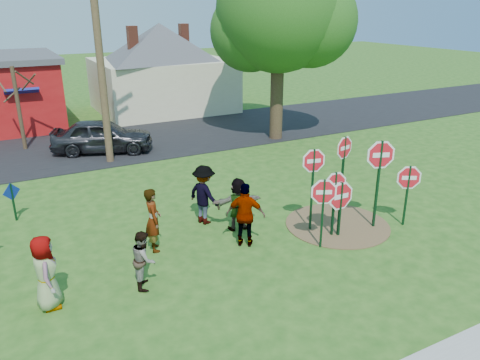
# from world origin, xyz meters

# --- Properties ---
(ground) EXTENTS (120.00, 120.00, 0.00)m
(ground) POSITION_xyz_m (0.00, 0.00, 0.00)
(ground) COLOR #225017
(ground) RESTS_ON ground
(road) EXTENTS (120.00, 7.50, 0.04)m
(road) POSITION_xyz_m (0.00, 11.50, 0.02)
(road) COLOR black
(road) RESTS_ON ground
(dirt_patch) EXTENTS (3.20, 3.20, 0.03)m
(dirt_patch) POSITION_xyz_m (4.50, -1.00, 0.01)
(dirt_patch) COLOR brown
(dirt_patch) RESTS_ON ground
(cream_house) EXTENTS (9.40, 9.40, 6.50)m
(cream_house) POSITION_xyz_m (5.50, 18.00, 2.92)
(cream_house) COLOR beige
(cream_house) RESTS_ON ground
(stop_sign_a) EXTENTS (0.89, 0.43, 2.16)m
(stop_sign_a) POSITION_xyz_m (3.18, -1.88, 1.49)
(stop_sign_a) COLOR #0D331A
(stop_sign_a) RESTS_ON ground
(stop_sign_b) EXTENTS (0.94, 0.23, 2.68)m
(stop_sign_b) POSITION_xyz_m (3.56, -0.85, 1.95)
(stop_sign_b) COLOR #0D331A
(stop_sign_b) RESTS_ON ground
(stop_sign_c) EXTENTS (1.09, 0.42, 2.90)m
(stop_sign_c) POSITION_xyz_m (5.40, -1.61, 2.03)
(stop_sign_c) COLOR #0D331A
(stop_sign_c) RESTS_ON ground
(stop_sign_d) EXTENTS (0.98, 0.25, 2.68)m
(stop_sign_d) POSITION_xyz_m (5.26, -0.18, 1.95)
(stop_sign_d) COLOR #0D331A
(stop_sign_d) RESTS_ON ground
(stop_sign_e) EXTENTS (1.15, 0.08, 1.84)m
(stop_sign_e) POSITION_xyz_m (4.06, -1.57, 1.17)
(stop_sign_e) COLOR #0D331A
(stop_sign_e) RESTS_ON ground
(stop_sign_f) EXTENTS (0.89, 0.49, 2.06)m
(stop_sign_f) POSITION_xyz_m (6.32, -1.93, 1.43)
(stop_sign_f) COLOR #0D331A
(stop_sign_f) RESTS_ON ground
(stop_sign_g) EXTENTS (1.01, 0.08, 2.12)m
(stop_sign_g) POSITION_xyz_m (3.90, -1.48, 1.45)
(stop_sign_g) COLOR #0D331A
(stop_sign_g) RESTS_ON ground
(blue_diamond_d) EXTENTS (0.52, 0.30, 1.27)m
(blue_diamond_d) POSITION_xyz_m (-4.28, 4.05, 0.79)
(blue_diamond_d) COLOR #0D331A
(blue_diamond_d) RESTS_ON ground
(person_a) EXTENTS (0.61, 0.89, 1.76)m
(person_a) POSITION_xyz_m (-3.92, -1.27, 0.88)
(person_a) COLOR #3E448A
(person_a) RESTS_ON ground
(person_b) EXTENTS (0.53, 0.72, 1.82)m
(person_b) POSITION_xyz_m (-0.99, 0.17, 0.91)
(person_b) COLOR teal
(person_b) RESTS_ON ground
(person_c) EXTENTS (0.75, 0.85, 1.45)m
(person_c) POSITION_xyz_m (-1.76, -1.45, 0.73)
(person_c) COLOR brown
(person_c) RESTS_ON ground
(person_d) EXTENTS (1.08, 1.38, 1.88)m
(person_d) POSITION_xyz_m (0.95, 1.11, 0.94)
(person_d) COLOR #323337
(person_d) RESTS_ON ground
(person_e) EXTENTS (1.15, 1.01, 1.87)m
(person_e) POSITION_xyz_m (1.36, -0.79, 0.93)
(person_e) COLOR #56315B
(person_e) RESTS_ON ground
(person_f) EXTENTS (1.59, 0.76, 1.64)m
(person_f) POSITION_xyz_m (1.66, 0.22, 0.82)
(person_f) COLOR #1C4826
(person_f) RESTS_ON ground
(suv) EXTENTS (4.83, 3.27, 1.53)m
(suv) POSITION_xyz_m (-0.16, 10.15, 0.80)
(suv) COLOR #2C2B30
(suv) RESTS_ON road
(utility_pole) EXTENTS (2.35, 0.90, 9.96)m
(utility_pole) POSITION_xyz_m (-0.23, 8.61, 5.24)
(utility_pole) COLOR #4C3823
(utility_pole) RESTS_ON ground
(leafy_tree) EXTENTS (6.50, 5.93, 9.24)m
(leafy_tree) POSITION_xyz_m (8.33, 8.47, 5.95)
(leafy_tree) COLOR #382819
(leafy_tree) RESTS_ON ground
(bare_tree_east) EXTENTS (1.80, 1.80, 3.87)m
(bare_tree_east) POSITION_xyz_m (-3.34, 12.36, 2.51)
(bare_tree_east) COLOR #382819
(bare_tree_east) RESTS_ON ground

